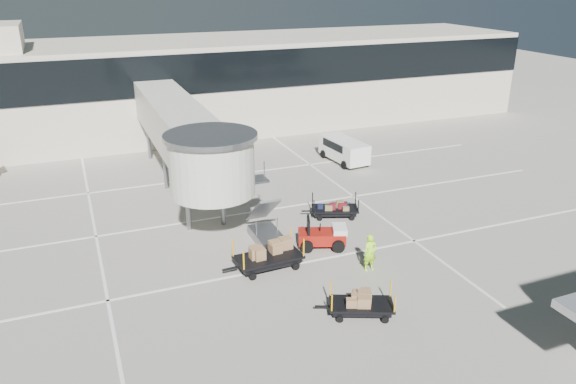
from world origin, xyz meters
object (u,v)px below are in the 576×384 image
at_px(baggage_tug, 323,236).
at_px(minivan, 343,148).
at_px(box_cart_far, 267,257).
at_px(suitcase_cart, 335,209).
at_px(ground_worker, 370,253).
at_px(box_cart_near, 360,304).

relative_size(baggage_tug, minivan, 0.59).
height_order(box_cart_far, minivan, minivan).
height_order(suitcase_cart, minivan, minivan).
height_order(baggage_tug, suitcase_cart, baggage_tug).
distance_m(ground_worker, minivan, 16.95).
bearing_deg(box_cart_near, minivan, 88.35).
xyz_separation_m(box_cart_near, box_cart_far, (-2.31, 5.28, 0.11)).
relative_size(ground_worker, minivan, 0.40).
bearing_deg(baggage_tug, ground_worker, -50.93).
height_order(suitcase_cart, box_cart_near, suitcase_cart).
bearing_deg(box_cart_far, box_cart_near, -69.93).
bearing_deg(ground_worker, suitcase_cart, 78.94).
xyz_separation_m(suitcase_cart, minivan, (5.21, 9.23, 0.58)).
bearing_deg(ground_worker, baggage_tug, 108.79).
xyz_separation_m(box_cart_near, ground_worker, (2.28, 3.23, 0.46)).
xyz_separation_m(box_cart_far, ground_worker, (4.59, -2.05, 0.35)).
relative_size(box_cart_near, minivan, 0.71).
distance_m(suitcase_cart, box_cart_far, 7.34).
bearing_deg(baggage_tug, box_cart_far, -142.55).
bearing_deg(minivan, baggage_tug, -126.67).
relative_size(suitcase_cart, box_cart_near, 1.02).
relative_size(suitcase_cart, ground_worker, 1.79).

